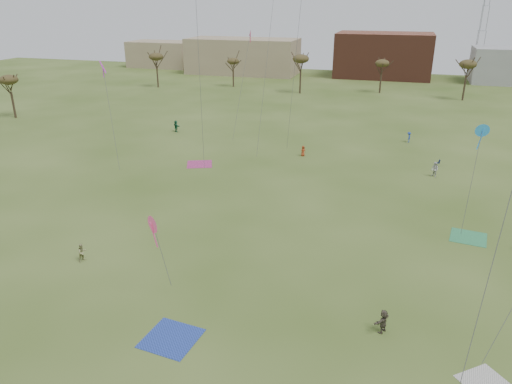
# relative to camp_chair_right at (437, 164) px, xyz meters

# --- Properties ---
(ground) EXTENTS (260.00, 260.00, 0.00)m
(ground) POSITION_rel_camp_chair_right_xyz_m (-16.63, -41.10, -0.26)
(ground) COLOR #364F18
(ground) RESTS_ON ground
(spectator_fore_b) EXTENTS (0.85, 0.95, 1.61)m
(spectator_fore_b) POSITION_rel_camp_chair_right_xyz_m (-30.18, -35.35, 0.54)
(spectator_fore_b) COLOR #94945E
(spectator_fore_b) RESTS_ON ground
(spectator_fore_c) EXTENTS (1.24, 1.61, 1.70)m
(spectator_fore_c) POSITION_rel_camp_chair_right_xyz_m (-5.17, -37.74, 0.59)
(spectator_fore_c) COLOR brown
(spectator_fore_c) RESTS_ON ground
(spectator_mid_e) EXTENTS (1.14, 1.17, 1.90)m
(spectator_mid_e) POSITION_rel_camp_chair_right_xyz_m (-0.61, -4.58, 0.69)
(spectator_mid_e) COLOR beige
(spectator_mid_e) RESTS_ON ground
(flyer_far_a) EXTENTS (1.79, 1.49, 1.93)m
(flyer_far_a) POSITION_rel_camp_chair_right_xyz_m (-41.23, 6.20, 0.70)
(flyer_far_a) COLOR #216341
(flyer_far_a) RESTS_ON ground
(flyer_far_b) EXTENTS (0.86, 0.84, 1.49)m
(flyer_far_b) POSITION_rel_camp_chair_right_xyz_m (-18.12, -0.87, 0.48)
(flyer_far_b) COLOR #9E3A1B
(flyer_far_b) RESTS_ON ground
(flyer_far_c) EXTENTS (0.69, 1.10, 1.63)m
(flyer_far_c) POSITION_rel_camp_chair_right_xyz_m (-3.79, 10.81, 0.56)
(flyer_far_c) COLOR #203C95
(flyer_far_c) RESTS_ON ground
(blanket_blue) EXTENTS (3.75, 3.75, 0.03)m
(blanket_blue) POSITION_rel_camp_chair_right_xyz_m (-18.47, -42.47, -0.26)
(blanket_blue) COLOR #2641A6
(blanket_blue) RESTS_ON ground
(blanket_cream) EXTENTS (3.65, 3.65, 0.03)m
(blanket_cream) POSITION_rel_camp_chair_right_xyz_m (0.93, -40.90, -0.26)
(blanket_cream) COLOR beige
(blanket_cream) RESTS_ON ground
(blanket_plum) EXTENTS (4.33, 4.33, 0.03)m
(blanket_plum) POSITION_rel_camp_chair_right_xyz_m (-30.79, -8.53, -0.26)
(blanket_plum) COLOR #AC3574
(blanket_plum) RESTS_ON ground
(blanket_olive) EXTENTS (3.61, 3.61, 0.03)m
(blanket_olive) POSITION_rel_camp_chair_right_xyz_m (1.85, -21.21, -0.26)
(blanket_olive) COLOR #338D57
(blanket_olive) RESTS_ON ground
(camp_chair_right) EXTENTS (0.64, 0.60, 0.87)m
(camp_chair_right) POSITION_rel_camp_chair_right_xyz_m (0.00, 0.00, 0.00)
(camp_chair_right) COLOR #16223D
(camp_chair_right) RESTS_ON ground
(tree_line) EXTENTS (117.44, 49.32, 8.91)m
(tree_line) POSITION_rel_camp_chair_right_xyz_m (-19.48, 38.03, 6.83)
(tree_line) COLOR #3A2B1E
(tree_line) RESTS_ON ground
(building_tan) EXTENTS (32.00, 14.00, 10.00)m
(building_tan) POSITION_rel_camp_chair_right_xyz_m (-51.63, 73.90, 4.74)
(building_tan) COLOR #937F60
(building_tan) RESTS_ON ground
(building_brick) EXTENTS (26.00, 16.00, 12.00)m
(building_brick) POSITION_rel_camp_chair_right_xyz_m (-11.63, 78.90, 5.74)
(building_brick) COLOR brown
(building_brick) RESTS_ON ground
(building_tan_west) EXTENTS (20.00, 12.00, 8.00)m
(building_tan_west) POSITION_rel_camp_chair_right_xyz_m (-81.63, 80.90, 3.74)
(building_tan_west) COLOR #937F60
(building_tan_west) RESTS_ON ground
(radio_tower) EXTENTS (1.51, 1.72, 41.00)m
(radio_tower) POSITION_rel_camp_chair_right_xyz_m (13.37, 83.90, 18.95)
(radio_tower) COLOR #9EA3A8
(radio_tower) RESTS_ON ground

